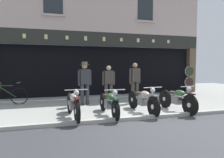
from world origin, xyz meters
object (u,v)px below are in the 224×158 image
at_px(salesman_left, 85,81).
at_px(advert_board_near, 53,65).
at_px(motorcycle_center_left, 109,103).
at_px(shopkeeper_center, 109,82).
at_px(leaning_bicycle, 5,96).
at_px(tyre_sign_pole, 189,77).
at_px(salesman_right, 135,81).
at_px(motorcycle_center, 143,100).
at_px(motorcycle_left, 73,104).
at_px(motorcycle_center_right, 177,99).

bearing_deg(salesman_left, advert_board_near, -77.47).
distance_m(motorcycle_center_left, salesman_left, 2.12).
bearing_deg(shopkeeper_center, leaning_bicycle, -9.58).
bearing_deg(tyre_sign_pole, salesman_right, -162.31).
height_order(shopkeeper_center, advert_board_near, advert_board_near).
bearing_deg(motorcycle_center_left, salesman_right, -132.01).
relative_size(tyre_sign_pole, leaning_bicycle, 0.98).
height_order(tyre_sign_pole, advert_board_near, advert_board_near).
bearing_deg(shopkeeper_center, motorcycle_center, 103.75).
height_order(salesman_left, shopkeeper_center, salesman_left).
relative_size(salesman_left, leaning_bicycle, 0.99).
relative_size(motorcycle_left, salesman_left, 1.19).
distance_m(salesman_right, tyre_sign_pole, 3.78).
xyz_separation_m(motorcycle_center_left, salesman_left, (-0.44, 2.00, 0.56)).
distance_m(motorcycle_left, salesman_right, 3.41).
distance_m(salesman_left, tyre_sign_pole, 5.82).
bearing_deg(motorcycle_center, salesman_left, -53.57).
distance_m(shopkeeper_center, advert_board_near, 3.35).
bearing_deg(advert_board_near, motorcycle_center, -58.38).
distance_m(motorcycle_center_left, motorcycle_center_right, 2.39).
bearing_deg(leaning_bicycle, shopkeeper_center, 87.27).
height_order(advert_board_near, leaning_bicycle, advert_board_near).
bearing_deg(motorcycle_left, leaning_bicycle, -53.54).
height_order(motorcycle_center_right, salesman_right, salesman_right).
height_order(shopkeeper_center, leaning_bicycle, shopkeeper_center).
distance_m(motorcycle_center_right, shopkeeper_center, 2.98).
bearing_deg(salesman_left, motorcycle_center, 117.95).
distance_m(motorcycle_left, salesman_left, 2.15).
bearing_deg(advert_board_near, motorcycle_left, -83.59).
height_order(motorcycle_center, tyre_sign_pole, tyre_sign_pole).
relative_size(salesman_left, salesman_right, 1.02).
xyz_separation_m(motorcycle_center_left, salesman_right, (1.69, 1.91, 0.52)).
bearing_deg(advert_board_near, shopkeeper_center, -46.26).
xyz_separation_m(motorcycle_left, advert_board_near, (-0.51, 4.58, 1.20)).
height_order(motorcycle_center_right, advert_board_near, advert_board_near).
bearing_deg(advert_board_near, tyre_sign_pole, -12.67).
bearing_deg(salesman_right, motorcycle_center_right, 95.72).
relative_size(motorcycle_left, motorcycle_center_right, 1.04).
bearing_deg(motorcycle_center_right, motorcycle_center, -11.79).
bearing_deg(salesman_right, motorcycle_center, 61.44).
distance_m(tyre_sign_pole, leaning_bicycle, 8.83).
bearing_deg(salesman_right, leaning_bicycle, -24.46).
height_order(motorcycle_center_left, motorcycle_center, motorcycle_center).
distance_m(motorcycle_center_left, tyre_sign_pole, 6.13).
relative_size(motorcycle_left, leaning_bicycle, 1.17).
distance_m(salesman_left, salesman_right, 2.13).
xyz_separation_m(advert_board_near, leaning_bicycle, (-1.90, -1.68, -1.26)).
height_order(motorcycle_left, motorcycle_center_left, motorcycle_left).
xyz_separation_m(shopkeeper_center, leaning_bicycle, (-4.15, 0.67, -0.50)).
xyz_separation_m(motorcycle_center_left, leaning_bicycle, (-3.52, 2.93, -0.04)).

